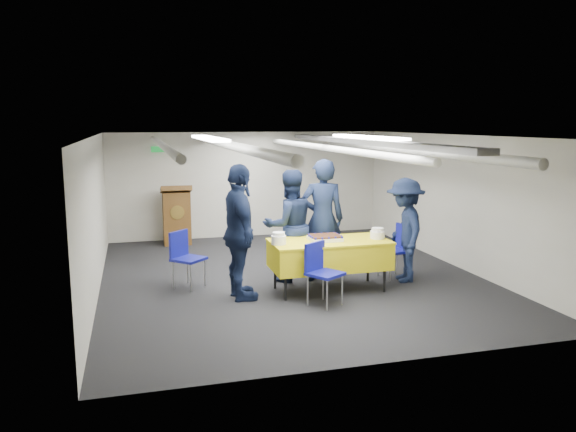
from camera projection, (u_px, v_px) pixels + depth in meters
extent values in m
plane|color=black|center=(291.00, 277.00, 9.24)|extent=(7.00, 7.00, 0.00)
cube|color=beige|center=(248.00, 185.00, 12.37)|extent=(6.00, 0.02, 2.30)
cube|color=beige|center=(96.00, 216.00, 8.26)|extent=(0.02, 7.00, 2.30)
cube|color=beige|center=(455.00, 201.00, 9.83)|extent=(0.02, 7.00, 2.30)
cube|color=white|center=(291.00, 136.00, 8.86)|extent=(6.00, 7.00, 0.02)
cylinder|color=silver|center=(162.00, 145.00, 8.35)|extent=(0.10, 6.90, 0.10)
cylinder|color=silver|center=(235.00, 147.00, 8.65)|extent=(0.14, 6.90, 0.14)
cylinder|color=silver|center=(327.00, 148.00, 9.05)|extent=(0.10, 6.90, 0.10)
cylinder|color=silver|center=(400.00, 149.00, 9.40)|extent=(0.14, 6.90, 0.14)
cube|color=gray|center=(361.00, 141.00, 9.19)|extent=(0.28, 6.90, 0.08)
cube|color=white|center=(209.00, 138.00, 8.52)|extent=(0.25, 2.60, 0.04)
cube|color=white|center=(367.00, 137.00, 9.20)|extent=(0.25, 2.60, 0.04)
cube|color=#0C591E|center=(158.00, 149.00, 11.72)|extent=(0.30, 0.04, 0.12)
cylinder|color=black|center=(286.00, 288.00, 7.97)|extent=(0.04, 0.04, 0.36)
cylinder|color=black|center=(384.00, 280.00, 8.38)|extent=(0.04, 0.04, 0.36)
cylinder|color=black|center=(275.00, 277.00, 8.55)|extent=(0.04, 0.04, 0.36)
cylinder|color=black|center=(368.00, 270.00, 8.95)|extent=(0.04, 0.04, 0.36)
cube|color=yellow|center=(329.00, 255.00, 8.40)|extent=(1.75, 0.83, 0.39)
cube|color=yellow|center=(330.00, 241.00, 8.37)|extent=(1.77, 0.85, 0.03)
cube|color=white|center=(325.00, 239.00, 8.37)|extent=(0.46, 0.37, 0.06)
cube|color=black|center=(325.00, 236.00, 8.36)|extent=(0.45, 0.35, 0.02)
sphere|color=#0E0F85|center=(316.00, 239.00, 8.15)|extent=(0.04, 0.04, 0.04)
sphere|color=#0E0F85|center=(309.00, 234.00, 8.47)|extent=(0.04, 0.04, 0.04)
sphere|color=#0E0F85|center=(322.00, 238.00, 8.18)|extent=(0.04, 0.04, 0.04)
sphere|color=#0E0F85|center=(315.00, 234.00, 8.49)|extent=(0.04, 0.04, 0.04)
sphere|color=#0E0F85|center=(329.00, 238.00, 8.20)|extent=(0.04, 0.04, 0.04)
sphere|color=#0E0F85|center=(321.00, 234.00, 8.52)|extent=(0.04, 0.04, 0.04)
sphere|color=#0E0F85|center=(335.00, 238.00, 8.23)|extent=(0.04, 0.04, 0.04)
sphere|color=#0E0F85|center=(328.00, 233.00, 8.55)|extent=(0.04, 0.04, 0.04)
sphere|color=#0E0F85|center=(342.00, 237.00, 8.26)|extent=(0.04, 0.04, 0.04)
sphere|color=#0E0F85|center=(334.00, 233.00, 8.57)|extent=(0.04, 0.04, 0.04)
sphere|color=#0E0F85|center=(313.00, 238.00, 8.22)|extent=(0.04, 0.04, 0.04)
sphere|color=#0E0F85|center=(341.00, 236.00, 8.34)|extent=(0.04, 0.04, 0.04)
sphere|color=#0E0F85|center=(311.00, 237.00, 8.30)|extent=(0.04, 0.04, 0.04)
sphere|color=#0E0F85|center=(339.00, 235.00, 8.42)|extent=(0.04, 0.04, 0.04)
sphere|color=#0E0F85|center=(309.00, 236.00, 8.38)|extent=(0.04, 0.04, 0.04)
sphere|color=#0E0F85|center=(337.00, 234.00, 8.50)|extent=(0.04, 0.04, 0.04)
cylinder|color=white|center=(279.00, 240.00, 8.10)|extent=(0.22, 0.22, 0.13)
cylinder|color=white|center=(279.00, 234.00, 8.08)|extent=(0.18, 0.18, 0.05)
cylinder|color=white|center=(377.00, 235.00, 8.51)|extent=(0.22, 0.22, 0.11)
cylinder|color=white|center=(378.00, 230.00, 8.49)|extent=(0.18, 0.18, 0.05)
cube|color=brown|center=(177.00, 218.00, 11.63)|extent=(0.55, 0.45, 1.10)
cube|color=brown|center=(176.00, 189.00, 11.50)|extent=(0.62, 0.53, 0.21)
cylinder|color=gold|center=(177.00, 212.00, 11.38)|extent=(0.28, 0.02, 0.28)
cylinder|color=gray|center=(327.00, 296.00, 7.53)|extent=(0.02, 0.02, 0.43)
cylinder|color=gray|center=(342.00, 290.00, 7.78)|extent=(0.02, 0.02, 0.43)
cylinder|color=gray|center=(308.00, 291.00, 7.75)|extent=(0.02, 0.02, 0.43)
cylinder|color=gray|center=(323.00, 285.00, 8.00)|extent=(0.02, 0.02, 0.43)
cube|color=navy|center=(325.00, 274.00, 7.72)|extent=(0.58, 0.58, 0.04)
cube|color=navy|center=(315.00, 256.00, 7.81)|extent=(0.36, 0.25, 0.40)
cylinder|color=gray|center=(378.00, 263.00, 9.24)|extent=(0.02, 0.02, 0.43)
cylinder|color=gray|center=(390.00, 268.00, 8.93)|extent=(0.02, 0.02, 0.43)
cylinder|color=gray|center=(396.00, 261.00, 9.37)|extent=(0.02, 0.02, 0.43)
cylinder|color=gray|center=(408.00, 266.00, 9.07)|extent=(0.02, 0.02, 0.43)
cube|color=navy|center=(393.00, 251.00, 9.11)|extent=(0.48, 0.48, 0.04)
cube|color=navy|center=(404.00, 236.00, 9.15)|extent=(0.10, 0.40, 0.40)
cylinder|color=gray|center=(191.00, 278.00, 8.37)|extent=(0.02, 0.02, 0.43)
cylinder|color=gray|center=(205.00, 273.00, 8.66)|extent=(0.02, 0.02, 0.43)
cylinder|color=gray|center=(173.00, 275.00, 8.53)|extent=(0.02, 0.02, 0.43)
cylinder|color=gray|center=(188.00, 270.00, 8.82)|extent=(0.02, 0.02, 0.43)
cube|color=navy|center=(189.00, 259.00, 8.56)|extent=(0.59, 0.59, 0.04)
cube|color=navy|center=(179.00, 244.00, 8.61)|extent=(0.31, 0.31, 0.40)
imported|color=black|center=(322.00, 219.00, 9.07)|extent=(0.79, 0.61, 1.94)
imported|color=black|center=(289.00, 226.00, 8.90)|extent=(0.93, 0.75, 1.78)
imported|color=black|center=(240.00, 233.00, 7.93)|extent=(0.53, 1.16, 1.94)
imported|color=black|center=(405.00, 230.00, 8.87)|extent=(0.82, 1.17, 1.65)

